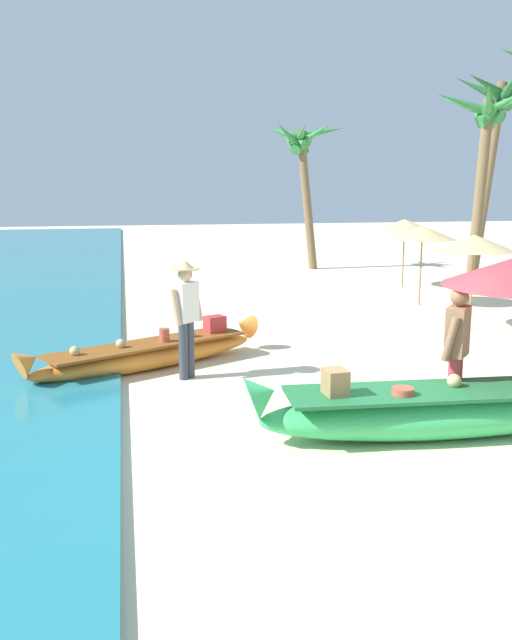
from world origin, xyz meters
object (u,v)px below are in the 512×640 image
(boat_green_foreground, at_px, (434,411))
(person_tourist_customer, at_px, (457,348))
(person_vendor_hatted, at_px, (186,311))
(palm_tree_leaning_seaward, at_px, (484,128))
(palm_tree_tall_inland, at_px, (303,148))
(palm_tree_far_behind, at_px, (497,112))
(boat_orange_midground, at_px, (150,354))

(boat_green_foreground, xyz_separation_m, person_tourist_customer, (0.41, 0.35, 0.65))
(person_vendor_hatted, bearing_deg, palm_tree_leaning_seaward, 38.69)
(person_tourist_customer, height_order, palm_tree_leaning_seaward, palm_tree_leaning_seaward)
(palm_tree_tall_inland, bearing_deg, palm_tree_leaning_seaward, -61.38)
(palm_tree_tall_inland, bearing_deg, palm_tree_far_behind, -40.55)
(palm_tree_tall_inland, height_order, palm_tree_leaning_seaward, palm_tree_leaning_seaward)
(boat_green_foreground, xyz_separation_m, palm_tree_tall_inland, (2.42, 15.54, 3.68))
(boat_green_foreground, relative_size, person_tourist_customer, 2.64)
(person_vendor_hatted, distance_m, palm_tree_leaning_seaward, 11.07)
(boat_green_foreground, relative_size, palm_tree_leaning_seaward, 0.86)
(boat_green_foreground, relative_size, boat_orange_midground, 1.13)
(person_vendor_hatted, bearing_deg, person_tourist_customer, -41.30)
(palm_tree_tall_inland, bearing_deg, boat_green_foreground, -98.87)
(person_tourist_customer, distance_m, palm_tree_leaning_seaward, 11.15)
(boat_green_foreground, bearing_deg, palm_tree_tall_inland, 81.13)
(person_tourist_customer, distance_m, palm_tree_tall_inland, 15.62)
(boat_green_foreground, height_order, person_tourist_customer, person_tourist_customer)
(person_tourist_customer, relative_size, palm_tree_far_behind, 0.28)
(boat_orange_midground, relative_size, palm_tree_tall_inland, 0.81)
(person_tourist_customer, distance_m, palm_tree_far_behind, 13.61)
(person_tourist_customer, bearing_deg, person_vendor_hatted, 138.70)
(palm_tree_leaning_seaward, relative_size, palm_tree_far_behind, 0.88)
(person_tourist_customer, relative_size, palm_tree_leaning_seaward, 0.32)
(boat_orange_midground, height_order, person_tourist_customer, person_tourist_customer)
(person_vendor_hatted, distance_m, palm_tree_tall_inland, 13.82)
(boat_green_foreground, distance_m, palm_tree_far_behind, 14.30)
(boat_green_foreground, relative_size, palm_tree_far_behind, 0.75)
(palm_tree_leaning_seaward, bearing_deg, boat_green_foreground, -120.43)
(person_tourist_customer, height_order, palm_tree_far_behind, palm_tree_far_behind)
(palm_tree_far_behind, bearing_deg, person_vendor_hatted, -138.49)
(palm_tree_leaning_seaward, height_order, palm_tree_far_behind, palm_tree_far_behind)
(boat_orange_midground, relative_size, person_vendor_hatted, 2.21)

